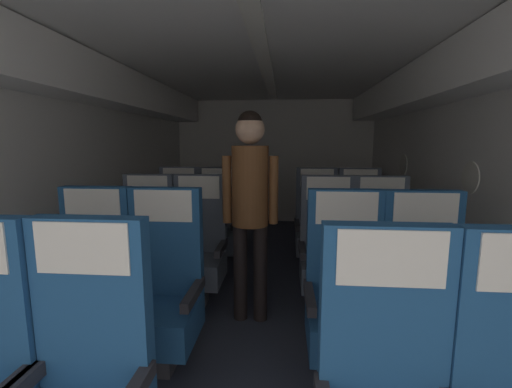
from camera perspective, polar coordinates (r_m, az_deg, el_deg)
name	(u,v)px	position (r m, az deg, el deg)	size (l,w,h in m)	color
ground	(262,301)	(3.21, 0.94, -17.59)	(3.70, 6.72, 0.02)	#2D3342
fuselage_shell	(264,121)	(3.15, 1.36, 12.15)	(3.58, 6.37, 2.20)	silver
seat_b_left_window	(91,292)	(2.48, -26.03, -14.61)	(0.49, 0.46, 1.13)	#38383D
seat_b_left_aisle	(162,295)	(2.28, -15.57, -16.14)	(0.49, 0.46, 1.13)	#38383D
seat_b_right_aisle	(424,304)	(2.32, 26.52, -16.35)	(0.49, 0.46, 1.13)	#38383D
seat_b_right_window	(345,301)	(2.20, 14.85, -17.05)	(0.49, 0.46, 1.13)	#38383D
seat_c_left_window	(147,249)	(3.21, -17.96, -8.86)	(0.49, 0.46, 1.13)	#38383D
seat_c_left_aisle	(198,250)	(3.07, -9.74, -9.38)	(0.49, 0.46, 1.13)	#38383D
seat_c_right_aisle	(381,255)	(3.10, 20.36, -9.59)	(0.49, 0.46, 1.13)	#38383D
seat_c_right_window	(327,253)	(3.01, 11.93, -9.80)	(0.49, 0.46, 1.13)	#38383D
seat_d_left_window	(178,225)	(4.03, -13.01, -5.09)	(0.49, 0.46, 1.13)	#38383D
seat_d_left_aisle	(217,226)	(3.89, -6.58, -5.42)	(0.49, 0.46, 1.13)	#38383D
seat_d_right_aisle	(360,229)	(3.93, 17.08, -5.63)	(0.49, 0.46, 1.13)	#38383D
seat_d_right_window	(316,228)	(3.86, 10.15, -5.61)	(0.49, 0.46, 1.13)	#38383D
flight_attendant	(250,194)	(2.59, -0.99, -0.01)	(0.43, 0.28, 1.65)	black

